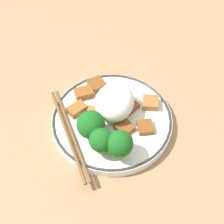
% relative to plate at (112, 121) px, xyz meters
% --- Properties ---
extents(ground_plane, '(3.00, 3.00, 0.00)m').
position_rel_plate_xyz_m(ground_plane, '(0.00, 0.00, -0.01)').
color(ground_plane, '#9E7A56').
extents(plate, '(0.22, 0.22, 0.02)m').
position_rel_plate_xyz_m(plate, '(0.00, 0.00, 0.00)').
color(plate, white).
rests_on(plate, ground_plane).
extents(rice_mound, '(0.08, 0.07, 0.05)m').
position_rel_plate_xyz_m(rice_mound, '(0.02, 0.00, 0.03)').
color(rice_mound, white).
rests_on(rice_mound, plate).
extents(broccoli_back_left, '(0.05, 0.05, 0.06)m').
position_rel_plate_xyz_m(broccoli_back_left, '(-0.04, 0.03, 0.04)').
color(broccoli_back_left, '#72AD4C').
rests_on(broccoli_back_left, plate).
extents(broccoli_back_center, '(0.04, 0.04, 0.05)m').
position_rel_plate_xyz_m(broccoli_back_center, '(-0.07, 0.00, 0.04)').
color(broccoli_back_center, '#72AD4C').
rests_on(broccoli_back_center, plate).
extents(broccoli_back_right, '(0.04, 0.04, 0.06)m').
position_rel_plate_xyz_m(broccoli_back_right, '(-0.07, -0.03, 0.04)').
color(broccoli_back_right, '#72AD4C').
rests_on(broccoli_back_right, plate).
extents(meat_near_front, '(0.04, 0.04, 0.01)m').
position_rel_plate_xyz_m(meat_near_front, '(0.07, 0.05, 0.01)').
color(meat_near_front, brown).
rests_on(meat_near_front, plate).
extents(meat_near_left, '(0.04, 0.04, 0.01)m').
position_rel_plate_xyz_m(meat_near_left, '(-0.01, -0.06, 0.01)').
color(meat_near_left, brown).
rests_on(meat_near_left, plate).
extents(meat_near_right, '(0.04, 0.05, 0.01)m').
position_rel_plate_xyz_m(meat_near_right, '(0.03, -0.02, 0.01)').
color(meat_near_right, brown).
rests_on(meat_near_right, plate).
extents(meat_near_back, '(0.04, 0.04, 0.01)m').
position_rel_plate_xyz_m(meat_near_back, '(-0.02, -0.03, 0.01)').
color(meat_near_back, brown).
rests_on(meat_near_back, plate).
extents(meat_on_rice_edge, '(0.03, 0.03, 0.01)m').
position_rel_plate_xyz_m(meat_on_rice_edge, '(-0.00, 0.04, 0.01)').
color(meat_on_rice_edge, '#9E6633').
rests_on(meat_on_rice_edge, plate).
extents(meat_mid_left, '(0.04, 0.04, 0.01)m').
position_rel_plate_xyz_m(meat_mid_left, '(-0.00, 0.07, 0.01)').
color(meat_mid_left, '#995B28').
rests_on(meat_mid_left, plate).
extents(meat_mid_right, '(0.04, 0.04, 0.01)m').
position_rel_plate_xyz_m(meat_mid_right, '(0.04, 0.07, 0.01)').
color(meat_mid_right, brown).
rests_on(meat_mid_right, plate).
extents(meat_far_scatter, '(0.03, 0.03, 0.01)m').
position_rel_plate_xyz_m(meat_far_scatter, '(0.05, -0.06, 0.01)').
color(meat_far_scatter, '#9E6633').
rests_on(meat_far_scatter, plate).
extents(chopsticks, '(0.17, 0.13, 0.01)m').
position_rel_plate_xyz_m(chopsticks, '(-0.05, 0.06, 0.01)').
color(chopsticks, brown).
rests_on(chopsticks, plate).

